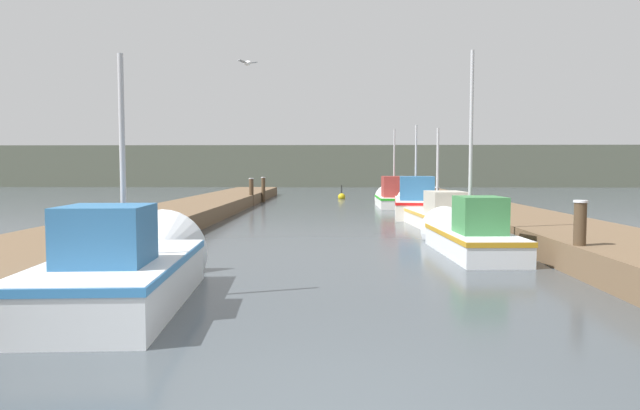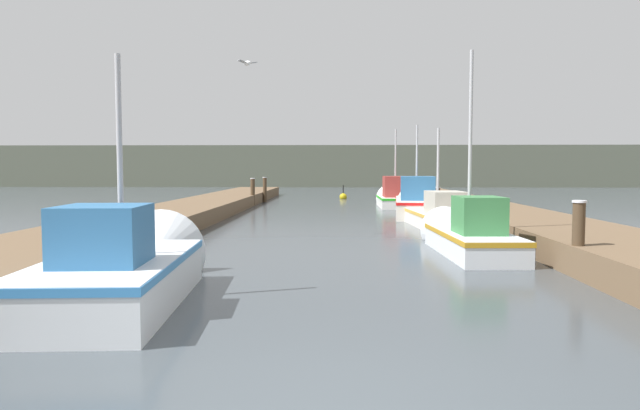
# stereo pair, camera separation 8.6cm
# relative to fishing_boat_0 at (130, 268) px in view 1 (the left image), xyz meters

# --- Properties ---
(dock_left) EXTENTS (2.77, 40.00, 0.54)m
(dock_left) POSITION_rel_fishing_boat_0_xyz_m (-2.47, 12.05, -0.17)
(dock_left) COLOR brown
(dock_left) RESTS_ON ground_plane
(dock_right) EXTENTS (2.77, 40.00, 0.54)m
(dock_right) POSITION_rel_fishing_boat_0_xyz_m (8.53, 12.05, -0.17)
(dock_right) COLOR brown
(dock_right) RESTS_ON ground_plane
(distant_shore_ridge) EXTENTS (120.00, 16.00, 4.11)m
(distant_shore_ridge) POSITION_rel_fishing_boat_0_xyz_m (3.03, 55.30, 1.61)
(distant_shore_ridge) COLOR #565B4C
(distant_shore_ridge) RESTS_ON ground_plane
(fishing_boat_0) EXTENTS (2.01, 4.77, 3.95)m
(fishing_boat_0) POSITION_rel_fishing_boat_0_xyz_m (0.00, 0.00, 0.00)
(fishing_boat_0) COLOR silver
(fishing_boat_0) RESTS_ON ground_plane
(fishing_boat_1) EXTENTS (1.51, 4.62, 4.85)m
(fishing_boat_1) POSITION_rel_fishing_boat_0_xyz_m (6.00, 4.81, -0.05)
(fishing_boat_1) COLOR silver
(fishing_boat_1) RESTS_ON ground_plane
(fishing_boat_2) EXTENTS (1.76, 6.30, 3.53)m
(fishing_boat_2) POSITION_rel_fishing_boat_0_xyz_m (6.23, 10.28, -0.08)
(fishing_boat_2) COLOR silver
(fishing_boat_2) RESTS_ON ground_plane
(fishing_boat_3) EXTENTS (2.16, 6.17, 4.01)m
(fishing_boat_3) POSITION_rel_fishing_boat_0_xyz_m (6.25, 14.94, 0.05)
(fishing_boat_3) COLOR silver
(fishing_boat_3) RESTS_ON ground_plane
(fishing_boat_4) EXTENTS (1.65, 4.92, 4.28)m
(fishing_boat_4) POSITION_rel_fishing_boat_0_xyz_m (5.90, 20.09, 0.02)
(fishing_boat_4) COLOR silver
(fishing_boat_4) RESTS_ON ground_plane
(mooring_piling_0) EXTENTS (0.25, 0.25, 1.39)m
(mooring_piling_0) POSITION_rel_fishing_boat_0_xyz_m (-1.17, 20.15, 0.26)
(mooring_piling_0) COLOR #473523
(mooring_piling_0) RESTS_ON ground_plane
(mooring_piling_1) EXTENTS (0.24, 0.24, 1.39)m
(mooring_piling_1) POSITION_rel_fishing_boat_0_xyz_m (-0.97, 23.31, 0.26)
(mooring_piling_1) COLOR #473523
(mooring_piling_1) RESTS_ON ground_plane
(mooring_piling_2) EXTENTS (0.24, 0.24, 1.12)m
(mooring_piling_2) POSITION_rel_fishing_boat_0_xyz_m (7.19, 15.38, 0.12)
(mooring_piling_2) COLOR #473523
(mooring_piling_2) RESTS_ON ground_plane
(mooring_piling_3) EXTENTS (0.24, 0.24, 1.34)m
(mooring_piling_3) POSITION_rel_fishing_boat_0_xyz_m (7.29, 1.88, 0.23)
(mooring_piling_3) COLOR #473523
(mooring_piling_3) RESTS_ON ground_plane
(channel_buoy) EXTENTS (0.45, 0.45, 0.95)m
(channel_buoy) POSITION_rel_fishing_boat_0_xyz_m (3.41, 26.61, -0.31)
(channel_buoy) COLOR gold
(channel_buoy) RESTS_ON ground_plane
(seagull_lead) EXTENTS (0.49, 0.46, 0.12)m
(seagull_lead) POSITION_rel_fishing_boat_0_xyz_m (0.70, 6.93, 4.21)
(seagull_lead) COLOR white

